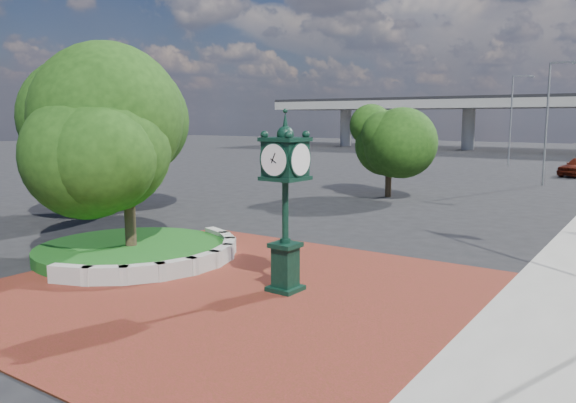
# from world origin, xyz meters

# --- Properties ---
(ground) EXTENTS (200.00, 200.00, 0.00)m
(ground) POSITION_xyz_m (0.00, 0.00, 0.00)
(ground) COLOR black
(ground) RESTS_ON ground
(plaza) EXTENTS (12.00, 12.00, 0.04)m
(plaza) POSITION_xyz_m (0.00, -1.00, 0.02)
(plaza) COLOR #652D18
(plaza) RESTS_ON ground
(planter_wall) EXTENTS (2.96, 6.77, 0.54)m
(planter_wall) POSITION_xyz_m (-2.71, -0.00, 0.27)
(planter_wall) COLOR #9E9B93
(planter_wall) RESTS_ON ground
(grass_bed) EXTENTS (6.10, 6.10, 0.40)m
(grass_bed) POSITION_xyz_m (-5.00, 0.00, 0.20)
(grass_bed) COLOR #144615
(grass_bed) RESTS_ON ground
(tree_planter) EXTENTS (5.20, 5.20, 6.33)m
(tree_planter) POSITION_xyz_m (-5.00, 0.00, 3.72)
(tree_planter) COLOR #38281C
(tree_planter) RESTS_ON ground
(tree_northwest) EXTENTS (5.60, 5.60, 6.93)m
(tree_northwest) POSITION_xyz_m (-13.00, 5.00, 4.12)
(tree_northwest) COLOR #38281C
(tree_northwest) RESTS_ON ground
(tree_street) EXTENTS (4.40, 4.40, 5.45)m
(tree_street) POSITION_xyz_m (-4.00, 18.00, 3.24)
(tree_street) COLOR #38281C
(tree_street) RESTS_ON ground
(post_clock) EXTENTS (1.02, 1.02, 4.68)m
(post_clock) POSITION_xyz_m (1.30, -0.22, 2.57)
(post_clock) COLOR black
(post_clock) RESTS_ON ground
(street_lamp_near) EXTENTS (1.83, 0.27, 8.17)m
(street_lamp_near) POSITION_xyz_m (2.56, 29.04, 4.79)
(street_lamp_near) COLOR slate
(street_lamp_near) RESTS_ON ground
(street_lamp_far) EXTENTS (1.90, 0.38, 8.47)m
(street_lamp_far) POSITION_xyz_m (-3.21, 44.42, 4.97)
(street_lamp_far) COLOR slate
(street_lamp_far) RESTS_ON ground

